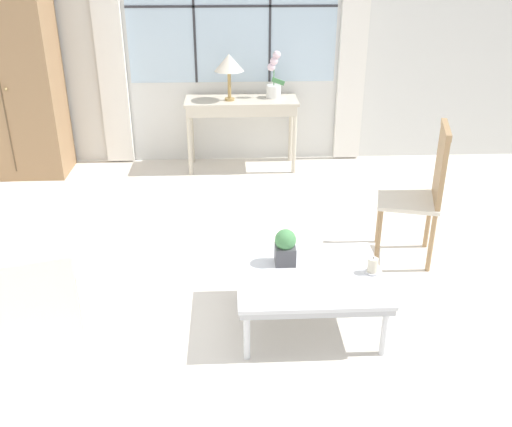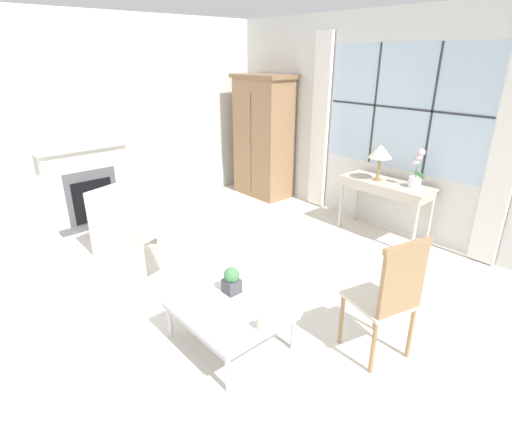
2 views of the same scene
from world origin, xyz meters
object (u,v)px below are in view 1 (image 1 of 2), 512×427
(potted_orchid, at_px, (274,80))
(side_chair_wooden, at_px, (424,186))
(potted_plant_small, at_px, (285,246))
(console_table, at_px, (241,108))
(armoire, at_px, (10,79))
(pillar_candle, at_px, (373,266))
(table_lamp, at_px, (229,64))
(coffee_table, at_px, (310,279))

(potted_orchid, bearing_deg, side_chair_wooden, -65.34)
(potted_plant_small, bearing_deg, console_table, 94.53)
(armoire, distance_m, console_table, 2.33)
(side_chair_wooden, bearing_deg, pillar_candle, -124.30)
(potted_orchid, relative_size, potted_plant_small, 2.03)
(potted_orchid, xyz_separation_m, potted_plant_small, (-0.13, -2.75, -0.44))
(table_lamp, height_order, coffee_table, table_lamp)
(table_lamp, bearing_deg, pillar_candle, -72.86)
(potted_plant_small, bearing_deg, pillar_candle, -15.47)
(pillar_candle, bearing_deg, table_lamp, 107.14)
(armoire, height_order, table_lamp, armoire)
(table_lamp, bearing_deg, side_chair_wooden, -54.54)
(table_lamp, distance_m, potted_orchid, 0.51)
(potted_orchid, bearing_deg, potted_plant_small, -92.67)
(armoire, bearing_deg, pillar_candle, -42.58)
(side_chair_wooden, bearing_deg, coffee_table, -139.59)
(side_chair_wooden, height_order, potted_plant_small, side_chair_wooden)
(console_table, height_order, potted_plant_small, console_table)
(armoire, relative_size, console_table, 1.69)
(coffee_table, xyz_separation_m, pillar_candle, (0.39, -0.01, 0.09))
(armoire, distance_m, potted_plant_small, 3.69)
(console_table, xyz_separation_m, potted_plant_small, (0.21, -2.69, -0.17))
(potted_plant_small, bearing_deg, potted_orchid, 87.33)
(console_table, xyz_separation_m, pillar_candle, (0.74, -2.84, -0.25))
(console_table, distance_m, potted_orchid, 0.44)
(potted_plant_small, relative_size, pillar_candle, 2.07)
(pillar_candle, bearing_deg, potted_plant_small, 164.53)
(console_table, xyz_separation_m, potted_orchid, (0.34, 0.06, 0.27))
(potted_orchid, xyz_separation_m, pillar_candle, (0.40, -2.89, -0.52))
(table_lamp, xyz_separation_m, pillar_candle, (0.86, -2.80, -0.71))
(coffee_table, distance_m, potted_plant_small, 0.25)
(pillar_candle, bearing_deg, coffee_table, 178.48)
(table_lamp, xyz_separation_m, potted_plant_small, (0.33, -2.66, -0.64))
(console_table, relative_size, potted_plant_small, 4.95)
(potted_orchid, height_order, coffee_table, potted_orchid)
(armoire, height_order, pillar_candle, armoire)
(armoire, distance_m, table_lamp, 2.19)
(table_lamp, distance_m, side_chair_wooden, 2.50)
(table_lamp, xyz_separation_m, potted_orchid, (0.46, 0.09, -0.19))
(table_lamp, bearing_deg, console_table, 15.60)
(coffee_table, bearing_deg, side_chair_wooden, 40.41)
(potted_orchid, relative_size, coffee_table, 0.53)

